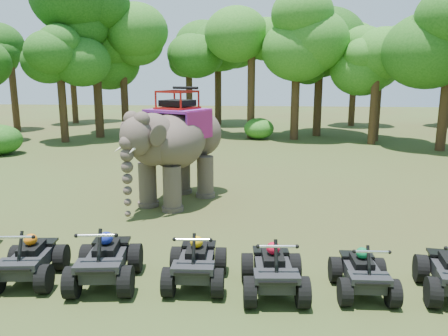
{
  "coord_description": "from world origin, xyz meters",
  "views": [
    {
      "loc": [
        1.15,
        -10.52,
        4.39
      ],
      "look_at": [
        0.0,
        1.2,
        1.9
      ],
      "focal_mm": 35.0,
      "sensor_mm": 36.0,
      "label": 1
    }
  ],
  "objects_px": {
    "atv_1": "(105,254)",
    "atv_3": "(274,264)",
    "atv_2": "(196,256)",
    "elephant": "(177,146)",
    "atv_0": "(29,254)",
    "atv_4": "(363,267)"
  },
  "relations": [
    {
      "from": "atv_0",
      "to": "atv_4",
      "type": "relative_size",
      "value": 1.08
    },
    {
      "from": "atv_1",
      "to": "atv_3",
      "type": "bearing_deg",
      "value": -8.9
    },
    {
      "from": "atv_2",
      "to": "atv_1",
      "type": "bearing_deg",
      "value": -177.88
    },
    {
      "from": "atv_2",
      "to": "atv_4",
      "type": "height_order",
      "value": "atv_2"
    },
    {
      "from": "atv_1",
      "to": "atv_2",
      "type": "relative_size",
      "value": 1.08
    },
    {
      "from": "elephant",
      "to": "atv_0",
      "type": "xyz_separation_m",
      "value": [
        -1.96,
        -6.41,
        -1.37
      ]
    },
    {
      "from": "atv_2",
      "to": "atv_3",
      "type": "height_order",
      "value": "atv_3"
    },
    {
      "from": "atv_4",
      "to": "atv_2",
      "type": "bearing_deg",
      "value": 176.55
    },
    {
      "from": "elephant",
      "to": "atv_1",
      "type": "relative_size",
      "value": 2.6
    },
    {
      "from": "elephant",
      "to": "atv_3",
      "type": "bearing_deg",
      "value": -37.85
    },
    {
      "from": "atv_0",
      "to": "atv_3",
      "type": "distance_m",
      "value": 5.27
    },
    {
      "from": "elephant",
      "to": "atv_1",
      "type": "bearing_deg",
      "value": -67.41
    },
    {
      "from": "atv_3",
      "to": "elephant",
      "type": "bearing_deg",
      "value": 111.92
    },
    {
      "from": "atv_0",
      "to": "atv_2",
      "type": "distance_m",
      "value": 3.63
    },
    {
      "from": "elephant",
      "to": "atv_4",
      "type": "xyz_separation_m",
      "value": [
        5.13,
        -6.28,
        -1.42
      ]
    },
    {
      "from": "atv_2",
      "to": "atv_4",
      "type": "bearing_deg",
      "value": -3.98
    },
    {
      "from": "atv_1",
      "to": "atv_2",
      "type": "xyz_separation_m",
      "value": [
        1.94,
        0.17,
        -0.05
      ]
    },
    {
      "from": "elephant",
      "to": "atv_3",
      "type": "height_order",
      "value": "elephant"
    },
    {
      "from": "atv_0",
      "to": "atv_4",
      "type": "xyz_separation_m",
      "value": [
        7.09,
        0.13,
        -0.05
      ]
    },
    {
      "from": "elephant",
      "to": "atv_3",
      "type": "xyz_separation_m",
      "value": [
        3.31,
        -6.45,
        -1.36
      ]
    },
    {
      "from": "atv_3",
      "to": "atv_4",
      "type": "height_order",
      "value": "atv_3"
    },
    {
      "from": "atv_1",
      "to": "atv_3",
      "type": "xyz_separation_m",
      "value": [
        3.58,
        -0.07,
        -0.04
      ]
    }
  ]
}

